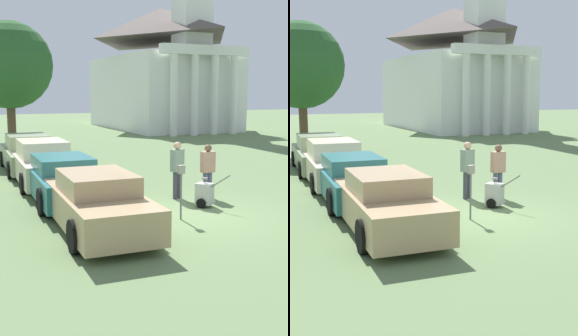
# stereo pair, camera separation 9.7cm
# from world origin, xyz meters

# --- Properties ---
(ground_plane) EXTENTS (120.00, 120.00, 0.00)m
(ground_plane) POSITION_xyz_m (0.00, 0.00, 0.00)
(ground_plane) COLOR #607A4C
(parked_car_tan) EXTENTS (2.05, 4.91, 1.41)m
(parked_car_tan) POSITION_xyz_m (-2.59, -0.24, 0.67)
(parked_car_tan) COLOR tan
(parked_car_tan) RESTS_ON ground_plane
(parked_car_teal) EXTENTS (2.05, 5.10, 1.38)m
(parked_car_teal) POSITION_xyz_m (-2.59, 3.04, 0.66)
(parked_car_teal) COLOR #23666B
(parked_car_teal) RESTS_ON ground_plane
(parked_car_cream) EXTENTS (2.06, 5.24, 1.57)m
(parked_car_cream) POSITION_xyz_m (-2.59, 5.97, 0.72)
(parked_car_cream) COLOR beige
(parked_car_cream) RESTS_ON ground_plane
(parked_car_sage) EXTENTS (2.08, 5.15, 1.53)m
(parked_car_sage) POSITION_xyz_m (-2.59, 8.89, 0.70)
(parked_car_sage) COLOR gray
(parked_car_sage) RESTS_ON ground_plane
(parking_meter) EXTENTS (0.18, 0.09, 1.42)m
(parking_meter) POSITION_xyz_m (-0.31, -0.28, 0.98)
(parking_meter) COLOR slate
(parking_meter) RESTS_ON ground_plane
(person_worker) EXTENTS (0.47, 0.36, 1.76)m
(person_worker) POSITION_xyz_m (0.72, 1.89, 1.00)
(person_worker) COLOR #3F3F47
(person_worker) RESTS_ON ground_plane
(person_supervisor) EXTENTS (0.43, 0.23, 1.67)m
(person_supervisor) POSITION_xyz_m (1.62, 1.59, 0.95)
(person_supervisor) COLOR #515670
(person_supervisor) RESTS_ON ground_plane
(equipment_cart) EXTENTS (0.70, 0.93, 1.00)m
(equipment_cart) POSITION_xyz_m (0.94, 0.63, 0.39)
(equipment_cart) COLOR #B2B2AD
(equipment_cart) RESTS_ON ground_plane
(church) EXTENTS (8.84, 15.43, 24.84)m
(church) POSITION_xyz_m (12.61, 27.37, 5.97)
(church) COLOR white
(church) RESTS_ON ground_plane
(shade_tree) EXTENTS (4.42, 4.42, 6.81)m
(shade_tree) POSITION_xyz_m (-2.40, 14.42, 4.58)
(shade_tree) COLOR brown
(shade_tree) RESTS_ON ground_plane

